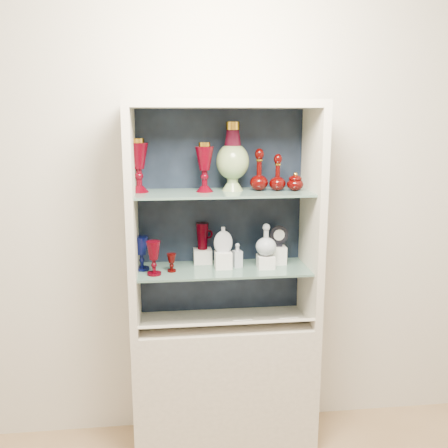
{
  "coord_description": "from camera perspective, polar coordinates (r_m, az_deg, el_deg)",
  "views": [
    {
      "loc": [
        -0.3,
        -1.04,
        1.85
      ],
      "look_at": [
        0.0,
        1.53,
        1.3
      ],
      "focal_mm": 40.0,
      "sensor_mm": 36.0,
      "label": 1
    }
  ],
  "objects": [
    {
      "name": "lidded_bowl",
      "position": [
        2.69,
        8.14,
        4.85
      ],
      "size": [
        0.09,
        0.09,
        0.1
      ],
      "primitive_type": null,
      "rotation": [
        0.0,
        0.0,
        0.04
      ],
      "color": "#3C0302",
      "rests_on": "shelf_upper"
    },
    {
      "name": "clear_square_bottle",
      "position": [
        2.73,
        1.54,
        -3.58
      ],
      "size": [
        0.06,
        0.06,
        0.13
      ],
      "primitive_type": null,
      "rotation": [
        0.0,
        0.0,
        0.23
      ],
      "color": "#9FAAB7",
      "rests_on": "shelf_lower"
    },
    {
      "name": "riser_flat_flask",
      "position": [
        2.72,
        -0.09,
        -4.13
      ],
      "size": [
        0.09,
        0.09,
        0.09
      ],
      "primitive_type": "cube",
      "color": "silver",
      "rests_on": "shelf_lower"
    },
    {
      "name": "shelf_lower",
      "position": [
        2.73,
        -0.05,
        -5.18
      ],
      "size": [
        0.92,
        0.34,
        0.01
      ],
      "primitive_type": "cube",
      "color": "slate",
      "rests_on": "cabinet_side_left"
    },
    {
      "name": "riser_cameo_medallion",
      "position": [
        2.81,
        6.23,
        -3.54
      ],
      "size": [
        0.08,
        0.08,
        0.1
      ],
      "primitive_type": "cube",
      "color": "silver",
      "rests_on": "shelf_lower"
    },
    {
      "name": "riser_ruby_pitcher",
      "position": [
        2.82,
        -2.47,
        -3.65
      ],
      "size": [
        0.1,
        0.1,
        0.08
      ],
      "primitive_type": "cube",
      "color": "silver",
      "rests_on": "shelf_lower"
    },
    {
      "name": "cabinet_side_right",
      "position": [
        2.74,
        10.03,
        0.75
      ],
      "size": [
        0.04,
        0.4,
        1.15
      ],
      "primitive_type": "cube",
      "color": "beige",
      "rests_on": "cabinet_base"
    },
    {
      "name": "clear_round_decanter",
      "position": [
        2.7,
        4.83,
        -1.88
      ],
      "size": [
        0.12,
        0.12,
        0.17
      ],
      "primitive_type": null,
      "rotation": [
        0.0,
        0.0,
        0.09
      ],
      "color": "#9FAAB7",
      "rests_on": "riser_clear_round_decanter"
    },
    {
      "name": "cabinet_side_left",
      "position": [
        2.63,
        -10.44,
        0.28
      ],
      "size": [
        0.04,
        0.4,
        1.15
      ],
      "primitive_type": "cube",
      "color": "beige",
      "rests_on": "cabinet_base"
    },
    {
      "name": "ruby_goblet_tall",
      "position": [
        2.61,
        -8.03,
        -3.89
      ],
      "size": [
        0.09,
        0.09,
        0.18
      ],
      "primitive_type": null,
      "rotation": [
        0.0,
        0.0,
        0.33
      ],
      "color": "#4C000A",
      "rests_on": "shelf_lower"
    },
    {
      "name": "ruby_pitcher",
      "position": [
        2.79,
        -2.49,
        -1.38
      ],
      "size": [
        0.13,
        0.1,
        0.15
      ],
      "primitive_type": null,
      "rotation": [
        0.0,
        0.0,
        0.25
      ],
      "color": "#4C000A",
      "rests_on": "riser_ruby_pitcher"
    },
    {
      "name": "shelf_upper",
      "position": [
        2.64,
        -0.05,
        3.58
      ],
      "size": [
        0.92,
        0.34,
        0.01
      ],
      "primitive_type": "cube",
      "color": "slate",
      "rests_on": "cabinet_side_left"
    },
    {
      "name": "label_ledge",
      "position": [
        2.7,
        0.28,
        -11.35
      ],
      "size": [
        0.92,
        0.17,
        0.09
      ],
      "primitive_type": "cube",
      "rotation": [
        -0.44,
        0.0,
        0.0
      ],
      "color": "beige",
      "rests_on": "cabinet_base"
    },
    {
      "name": "cabinet_base",
      "position": [
        2.98,
        0.0,
        -17.68
      ],
      "size": [
        1.0,
        0.4,
        0.75
      ],
      "primitive_type": "cube",
      "color": "beige",
      "rests_on": "ground"
    },
    {
      "name": "label_card_1",
      "position": [
        2.71,
        2.08,
        -10.97
      ],
      "size": [
        0.1,
        0.06,
        0.03
      ],
      "primitive_type": "cube",
      "rotation": [
        -0.44,
        0.0,
        0.0
      ],
      "color": "white",
      "rests_on": "label_ledge"
    },
    {
      "name": "cabinet_back_panel",
      "position": [
        2.83,
        -0.45,
        1.29
      ],
      "size": [
        0.98,
        0.02,
        1.15
      ],
      "primitive_type": "cube",
      "color": "black",
      "rests_on": "cabinet_base"
    },
    {
      "name": "ruby_decanter_a",
      "position": [
        2.67,
        4.05,
        6.51
      ],
      "size": [
        0.1,
        0.1,
        0.25
      ],
      "primitive_type": null,
      "rotation": [
        0.0,
        0.0,
        0.02
      ],
      "color": "#3C0302",
      "rests_on": "shelf_upper"
    },
    {
      "name": "ruby_goblet_small",
      "position": [
        2.67,
        -6.02,
        -4.42
      ],
      "size": [
        0.06,
        0.06,
        0.1
      ],
      "primitive_type": null,
      "rotation": [
        0.0,
        0.0,
        -0.17
      ],
      "color": "#3C0302",
      "rests_on": "shelf_lower"
    },
    {
      "name": "flat_flask",
      "position": [
        2.69,
        -0.09,
        -1.74
      ],
      "size": [
        0.1,
        0.04,
        0.14
      ],
      "primitive_type": null,
      "rotation": [
        0.0,
        0.0,
        0.04
      ],
      "color": "#B2B8C5",
      "rests_on": "riser_flat_flask"
    },
    {
      "name": "label_card_0",
      "position": [
        2.75,
        7.25,
        -10.66
      ],
      "size": [
        0.1,
        0.06,
        0.03
      ],
      "primitive_type": "cube",
      "rotation": [
        -0.44,
        0.0,
        0.0
      ],
      "color": "white",
      "rests_on": "label_ledge"
    },
    {
      "name": "cameo_medallion",
      "position": [
        2.79,
        6.28,
        -1.34
      ],
      "size": [
        0.1,
        0.04,
        0.12
      ],
      "primitive_type": null,
      "rotation": [
        0.0,
        0.0,
        0.0
      ],
      "color": "black",
      "rests_on": "riser_cameo_medallion"
    },
    {
      "name": "pedestal_lamp_right",
      "position": [
        2.62,
        -2.24,
        6.5
      ],
      "size": [
        0.12,
        0.12,
        0.26
      ],
      "primitive_type": null,
      "rotation": [
        0.0,
        0.0,
        -0.29
      ],
      "color": "#4C000A",
      "rests_on": "shelf_upper"
    },
    {
      "name": "cabinet_top_cap",
      "position": [
        2.59,
        0.0,
        13.55
      ],
      "size": [
        1.0,
        0.4,
        0.04
      ],
      "primitive_type": "cube",
      "color": "beige",
      "rests_on": "cabinet_side_left"
    },
    {
      "name": "pedestal_lamp_left",
      "position": [
        2.64,
        -9.73,
        6.61
      ],
      "size": [
        0.11,
        0.11,
        0.28
      ],
      "primitive_type": null,
      "rotation": [
        0.0,
        0.0,
        -0.06
      ],
      "color": "#4C000A",
      "rests_on": "shelf_upper"
    },
    {
      "name": "wall_back",
      "position": [
        2.84,
        -0.51,
        2.89
      ],
      "size": [
        3.5,
        0.02,
        2.8
      ],
      "primitive_type": "cube",
      "color": "silver",
      "rests_on": "ground"
    },
    {
      "name": "riser_clear_round_decanter",
      "position": [
        2.73,
        4.79,
        -4.31
      ],
      "size": [
        0.09,
        0.09,
        0.07
      ],
      "primitive_type": "cube",
      "color": "silver",
      "rests_on": "shelf_lower"
    },
    {
      "name": "enamel_urn",
      "position": [
        2.67,
        0.99,
        7.72
      ],
      "size": [
        0.23,
        0.23,
        0.36
      ],
      "primitive_type": null,
      "rotation": [
        0.0,
        0.0,
        0.35
      ],
      "color": "#084C12",
      "rests_on": "shelf_upper"
    },
    {
      "name": "ruby_decanter_b",
      "position": [
        2.68,
        6.15,
        6.01
      ],
      "size": [
        0.1,
        0.1,
        0.21
      ],
      "primitive_type": null,
      "rotation": [
        0.0,
        0.0,
        0.11
      ],
      "color": "#3C0302",
      "rests_on": "shelf_upper"
    },
    {
      "name": "cobalt_goblet",
      "position": [
        2.71,
        -9.4,
        -3.31
      ],
      "size": [
        0.1,
        0.1,
        0.18
      ],
      "primitive_type": null,
      "rotation": [
        0.0,
        0.0,
        0.3
      ],
      "color": "#090E3D",
      "rests_on": "shelf_lower"
    }
  ]
}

